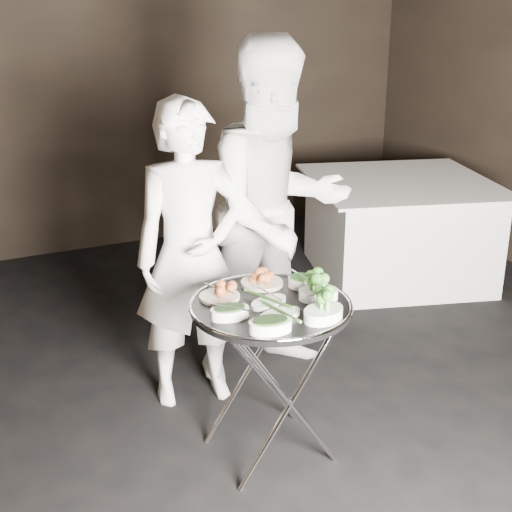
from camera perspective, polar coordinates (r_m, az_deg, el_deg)
name	(u,v)px	position (r m, az deg, el deg)	size (l,w,h in m)	color
floor	(281,482)	(3.40, 2.01, -17.65)	(6.00, 7.00, 0.05)	black
wall_back	(78,69)	(6.05, -14.05, 14.29)	(6.00, 0.05, 3.00)	black
tray_stand	(270,373)	(3.32, 1.14, -9.36)	(0.51, 0.44, 0.76)	silver
serving_tray	(271,306)	(3.17, 1.19, -4.03)	(0.73, 0.73, 0.04)	black
potato_plate_a	(219,292)	(3.22, -2.94, -2.93)	(0.18, 0.18, 0.07)	beige
potato_plate_b	(262,279)	(3.36, 0.48, -1.82)	(0.21, 0.21, 0.07)	beige
greens_bowl	(301,280)	(3.35, 3.59, -1.92)	(0.12, 0.12, 0.07)	silver
asparagus_plate_a	(269,301)	(3.16, 1.02, -3.61)	(0.22, 0.17, 0.04)	silver
asparagus_plate_b	(280,313)	(3.04, 1.94, -4.60)	(0.22, 0.15, 0.04)	silver
spinach_bowl_a	(230,311)	(3.03, -2.12, -4.40)	(0.18, 0.13, 0.07)	silver
spinach_bowl_b	(270,324)	(2.90, 1.15, -5.44)	(0.20, 0.14, 0.07)	silver
broccoli_bowl_a	(318,292)	(3.22, 5.01, -2.88)	(0.21, 0.18, 0.07)	silver
broccoli_bowl_b	(323,311)	(3.02, 5.42, -4.42)	(0.23, 0.19, 0.08)	silver
serving_utensils	(267,288)	(3.21, 0.90, -2.59)	(0.58, 0.41, 0.01)	silver
waiter_left	(191,256)	(3.66, -5.24, 0.00)	(0.59, 0.39, 1.61)	white
waiter_right	(277,213)	(3.90, 1.69, 3.48)	(0.92, 0.71, 1.88)	white
dining_table	(398,228)	(5.55, 11.28, 2.18)	(1.33, 1.33, 0.76)	white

